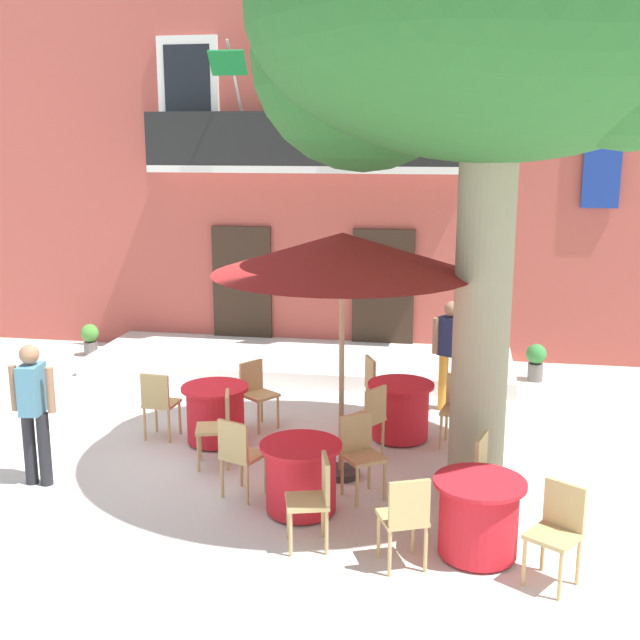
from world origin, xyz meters
The scene contains 25 objects.
ground_plane centered at (0.00, 0.00, 0.00)m, with size 120.00×120.00×0.00m, color silver.
building_facade centered at (0.59, 6.99, 3.75)m, with size 13.00×5.09×7.50m.
entrance_step_platform centered at (0.59, 3.89, 0.12)m, with size 7.12×2.23×0.25m, color silver.
plane_tree centered at (3.40, -0.53, 4.96)m, with size 5.10×4.48×6.59m.
cafe_table_near_tree centered at (1.68, -1.38, 0.39)m, with size 0.86×0.86×0.76m.
cafe_chair_near_tree_0 centered at (1.95, -2.08, 0.53)m, with size 0.49×0.49×0.91m.
cafe_chair_near_tree_1 centered at (2.23, -0.87, 0.53)m, with size 0.56×0.56×0.91m.
cafe_chair_near_tree_2 centered at (0.95, -1.17, 0.53)m, with size 0.52×0.52×0.91m.
cafe_table_middle centered at (0.20, 0.36, 0.39)m, with size 0.86×0.86×0.76m.
cafe_chair_middle_0 centered at (0.57, 1.02, 0.53)m, with size 0.56×0.56×0.91m.
cafe_chair_middle_1 centered at (-0.55, 0.34, 0.53)m, with size 0.43×0.43×0.91m.
cafe_chair_middle_2 centered at (0.47, -0.34, 0.53)m, with size 0.49×0.49×0.91m.
cafe_table_front centered at (2.53, 0.91, 0.39)m, with size 0.86×0.86×0.76m.
cafe_chair_front_0 centered at (3.29, 0.85, 0.53)m, with size 0.46×0.46×0.91m.
cafe_chair_front_1 centered at (2.16, 1.56, 0.53)m, with size 0.53×0.53×0.91m.
cafe_chair_front_2 centered at (2.20, 0.23, 0.53)m, with size 0.55×0.55×0.91m.
cafe_table_far_side centered at (3.49, -1.98, 0.39)m, with size 0.86×0.86×0.76m.
cafe_chair_far_side_0 centered at (3.62, -1.24, 0.53)m, with size 0.49×0.49×0.91m.
cafe_chair_far_side_1 centered at (2.83, -2.34, 0.53)m, with size 0.52×0.52×0.91m.
cafe_chair_far_side_2 centered at (4.16, -2.33, 0.53)m, with size 0.55×0.55×0.91m.
cafe_umbrella centered at (1.95, -0.40, 2.61)m, with size 2.90×2.90×2.85m.
ground_planter_left centered at (-3.32, 4.05, 0.33)m, with size 0.31×0.31×0.59m.
ground_planter_right centered at (4.50, 3.88, 0.35)m, with size 0.32×0.32×0.61m.
pedestrian_near_entrance centered at (-1.40, -1.22, 0.93)m, with size 0.53×0.36×1.64m.
pedestrian_mid_plaza centered at (3.14, 2.19, 0.91)m, with size 0.53×0.36×1.61m.
Camera 1 is at (3.24, -9.00, 3.85)m, focal length 44.83 mm.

